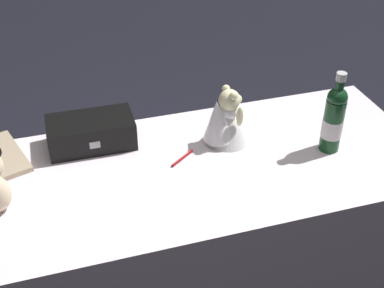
# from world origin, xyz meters

# --- Properties ---
(reception_table) EXTENTS (1.80, 0.75, 0.73)m
(reception_table) POSITION_xyz_m (0.00, 0.00, 0.37)
(reception_table) COLOR white
(reception_table) RESTS_ON ground_plane
(teddy_bear_bride) EXTENTS (0.21, 0.17, 0.23)m
(teddy_bear_bride) POSITION_xyz_m (0.17, 0.12, 0.83)
(teddy_bear_bride) COLOR white
(teddy_bear_bride) RESTS_ON reception_table
(champagne_bottle) EXTENTS (0.08, 0.08, 0.33)m
(champagne_bottle) POSITION_xyz_m (0.54, -0.04, 0.87)
(champagne_bottle) COLOR #144120
(champagne_bottle) RESTS_ON reception_table
(signing_pen) EXTENTS (0.11, 0.08, 0.01)m
(signing_pen) POSITION_xyz_m (-0.02, 0.06, 0.74)
(signing_pen) COLOR maroon
(signing_pen) RESTS_ON reception_table
(gift_case_black) EXTENTS (0.33, 0.19, 0.11)m
(gift_case_black) POSITION_xyz_m (-0.33, 0.25, 0.79)
(gift_case_black) COLOR black
(gift_case_black) RESTS_ON reception_table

